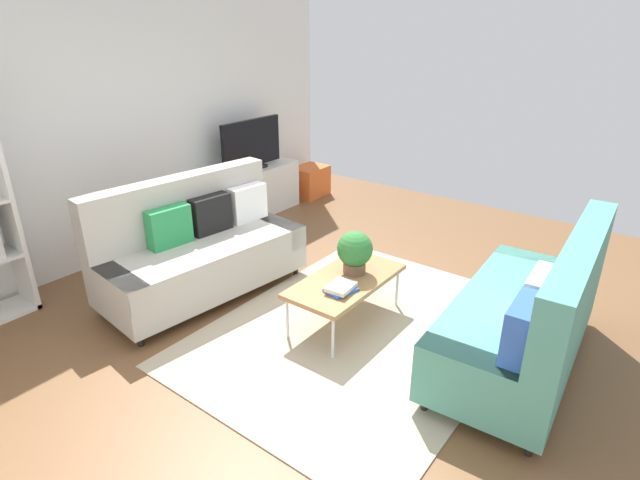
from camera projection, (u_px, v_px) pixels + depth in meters
name	position (u px, v px, depth m)	size (l,w,h in m)	color
ground_plane	(331.00, 327.00, 4.36)	(7.68, 7.68, 0.00)	brown
wall_far	(118.00, 121.00, 5.33)	(6.40, 0.12, 2.90)	white
area_rug	(361.00, 331.00, 4.30)	(2.90, 2.20, 0.01)	tan
couch_beige	(199.00, 248.00, 4.78)	(1.98, 1.05, 1.10)	#B2ADA3
couch_green	(529.00, 316.00, 3.69)	(1.94, 0.94, 1.10)	teal
coffee_table	(346.00, 281.00, 4.29)	(1.10, 0.56, 0.42)	#9E7042
tv_console	(253.00, 192.00, 6.76)	(1.40, 0.44, 0.64)	silver
tv	(252.00, 145.00, 6.50)	(1.00, 0.20, 0.64)	black
storage_trunk	(310.00, 181.00, 7.55)	(0.52, 0.40, 0.44)	orange
potted_plant	(355.00, 251.00, 4.30)	(0.31, 0.31, 0.38)	brown
table_book_0	(341.00, 290.00, 4.07)	(0.24, 0.18, 0.02)	#3359B2
table_book_1	(341.00, 287.00, 4.06)	(0.24, 0.18, 0.03)	silver
vase_0	(215.00, 172.00, 6.21)	(0.11, 0.11, 0.16)	#33B29E
bottle_0	(231.00, 171.00, 6.29)	(0.04, 0.04, 0.14)	#3F8C4C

